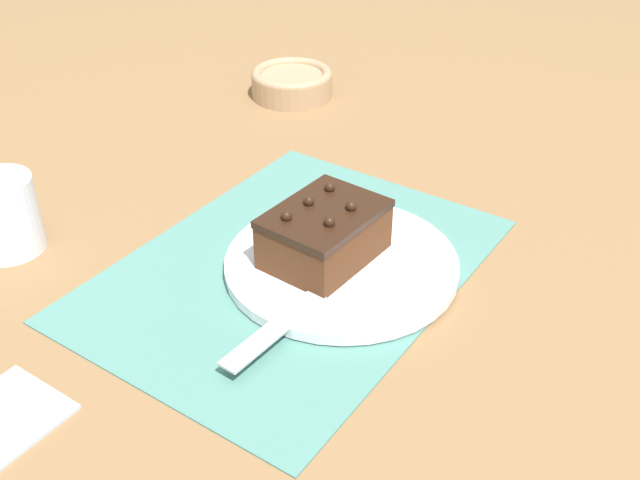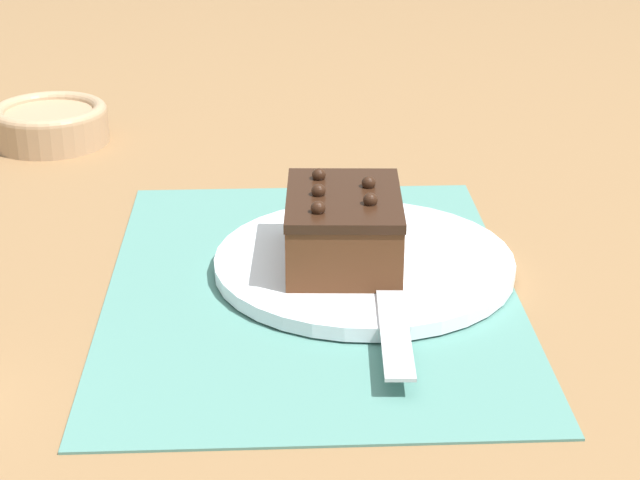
# 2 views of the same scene
# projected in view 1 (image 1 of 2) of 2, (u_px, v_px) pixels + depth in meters

# --- Properties ---
(ground_plane) EXTENTS (3.00, 3.00, 0.00)m
(ground_plane) POSITION_uv_depth(u_px,v_px,m) (293.00, 269.00, 0.83)
(ground_plane) COLOR olive
(placemat_woven) EXTENTS (0.46, 0.34, 0.00)m
(placemat_woven) POSITION_uv_depth(u_px,v_px,m) (293.00, 267.00, 0.83)
(placemat_woven) COLOR slate
(placemat_woven) RESTS_ON ground_plane
(cake_plate) EXTENTS (0.26, 0.26, 0.01)m
(cake_plate) POSITION_uv_depth(u_px,v_px,m) (342.00, 264.00, 0.83)
(cake_plate) COLOR white
(cake_plate) RESTS_ON placemat_woven
(chocolate_cake) EXTENTS (0.13, 0.10, 0.07)m
(chocolate_cake) POSITION_uv_depth(u_px,v_px,m) (324.00, 233.00, 0.81)
(chocolate_cake) COLOR #512D19
(chocolate_cake) RESTS_ON cake_plate
(serving_knife) EXTENTS (0.20, 0.03, 0.01)m
(serving_knife) POSITION_uv_depth(u_px,v_px,m) (317.00, 292.00, 0.77)
(serving_knife) COLOR slate
(serving_knife) RESTS_ON cake_plate
(drinking_glass) EXTENTS (0.08, 0.08, 0.09)m
(drinking_glass) POSITION_uv_depth(u_px,v_px,m) (3.00, 215.00, 0.84)
(drinking_glass) COLOR white
(drinking_glass) RESTS_ON ground_plane
(small_bowl) EXTENTS (0.13, 0.13, 0.04)m
(small_bowl) POSITION_uv_depth(u_px,v_px,m) (292.00, 82.00, 1.23)
(small_bowl) COLOR tan
(small_bowl) RESTS_ON ground_plane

